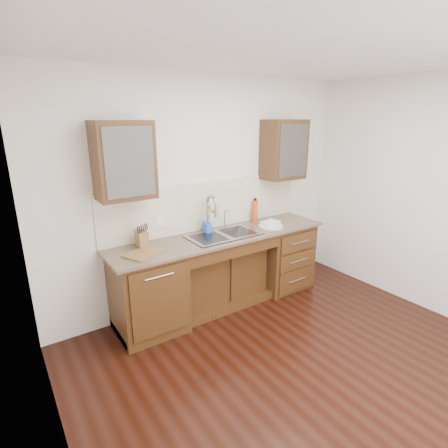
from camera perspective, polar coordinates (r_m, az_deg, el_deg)
ground at (r=3.60m, az=13.69°, el=-22.74°), size 4.00×3.50×0.10m
ceiling at (r=2.84m, az=18.08°, el=26.95°), size 4.00×3.50×0.10m
wall_back at (r=4.26m, az=-3.03°, el=5.16°), size 4.00×0.10×2.70m
wall_left at (r=1.98m, az=-27.99°, el=-11.31°), size 0.10×3.50×2.70m
wall_right at (r=4.64m, az=32.38°, el=3.51°), size 0.10×3.50×2.70m
base_cabinet_left at (r=3.87m, az=-12.29°, el=-10.87°), size 0.70×0.62×0.88m
base_cabinet_center at (r=4.37m, az=-0.97°, el=-8.40°), size 1.20×0.44×0.70m
base_cabinet_right at (r=4.81m, az=9.17°, el=-4.98°), size 0.70×0.62×0.88m
countertop at (r=4.08m, az=-0.20°, el=-2.00°), size 2.70×0.65×0.03m
backsplash at (r=4.25m, az=-2.57°, el=3.11°), size 2.70×0.02×0.59m
sink at (r=4.09m, az=-0.08°, el=-2.98°), size 0.84×0.46×0.19m
faucet at (r=4.15m, az=-2.66°, el=1.44°), size 0.04×0.04×0.40m
filter_tap at (r=4.31m, az=0.12°, el=0.94°), size 0.02×0.02×0.24m
upper_cabinet_left at (r=3.55m, az=-16.09°, el=9.92°), size 0.55×0.34×0.75m
upper_cabinet_right at (r=4.66m, az=9.71°, el=11.86°), size 0.55×0.34×0.75m
outlet_left at (r=3.97m, az=-10.47°, el=0.57°), size 0.08×0.01×0.12m
outlet_right at (r=4.62m, az=4.42°, el=3.13°), size 0.08×0.01×0.12m
soap_bottle at (r=4.12m, az=-2.70°, el=-0.33°), size 0.09×0.09×0.18m
water_bottle at (r=4.59m, az=5.07°, el=2.13°), size 0.10×0.10×0.28m
plate at (r=4.41m, az=7.65°, el=-0.36°), size 0.39×0.39×0.02m
dish_towel at (r=4.47m, az=7.56°, el=0.22°), size 0.24×0.19×0.04m
knife_block at (r=3.76m, az=-13.27°, el=-2.44°), size 0.11×0.17×0.18m
cutting_board at (r=3.61m, az=-12.90°, el=-4.62°), size 0.46×0.40×0.02m
cup_left_a at (r=3.53m, az=-17.49°, el=8.83°), size 0.12×0.12×0.09m
cup_left_b at (r=3.58m, az=-15.25°, el=9.19°), size 0.13×0.13×0.10m
cup_right_a at (r=4.56m, az=8.33°, el=11.21°), size 0.15×0.15×0.10m
cup_right_b at (r=4.75m, az=10.81°, el=11.19°), size 0.11×0.11×0.08m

